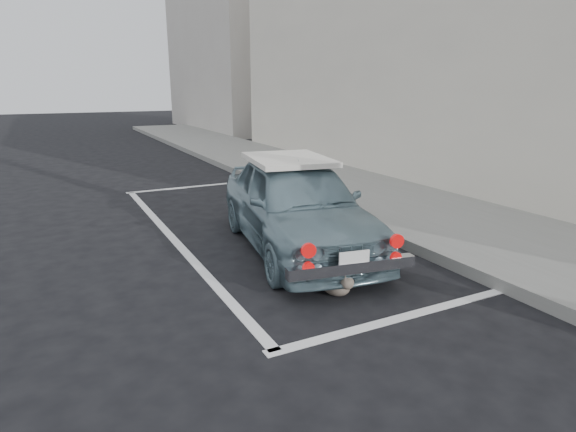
% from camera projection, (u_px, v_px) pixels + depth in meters
% --- Properties ---
extents(ground, '(80.00, 80.00, 0.00)m').
position_uv_depth(ground, '(334.00, 307.00, 4.89)').
color(ground, black).
rests_on(ground, ground).
extents(sidewalk, '(2.80, 40.00, 0.15)m').
position_uv_depth(sidewalk, '(433.00, 216.00, 7.99)').
color(sidewalk, slate).
rests_on(sidewalk, ground).
extents(shop_building, '(3.50, 18.00, 7.00)m').
position_uv_depth(shop_building, '(490.00, 21.00, 10.19)').
color(shop_building, silver).
rests_on(shop_building, ground).
extents(building_far, '(3.50, 10.00, 8.00)m').
position_uv_depth(building_far, '(228.00, 47.00, 23.81)').
color(building_far, '#B0A8A0').
rests_on(building_far, ground).
extents(pline_rear, '(3.00, 0.12, 0.01)m').
position_uv_depth(pline_rear, '(405.00, 317.00, 4.68)').
color(pline_rear, silver).
rests_on(pline_rear, ground).
extents(pline_front, '(3.00, 0.12, 0.01)m').
position_uv_depth(pline_front, '(196.00, 186.00, 10.69)').
color(pline_front, silver).
rests_on(pline_front, ground).
extents(pline_side, '(0.12, 7.00, 0.01)m').
position_uv_depth(pline_side, '(173.00, 238.00, 7.07)').
color(pline_side, silver).
rests_on(pline_side, ground).
extents(retro_coupe, '(2.06, 3.86, 1.25)m').
position_uv_depth(retro_coupe, '(297.00, 204.00, 6.50)').
color(retro_coupe, slate).
rests_on(retro_coupe, ground).
extents(cat, '(0.33, 0.53, 0.29)m').
position_uv_depth(cat, '(337.00, 284.00, 5.13)').
color(cat, brown).
rests_on(cat, ground).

